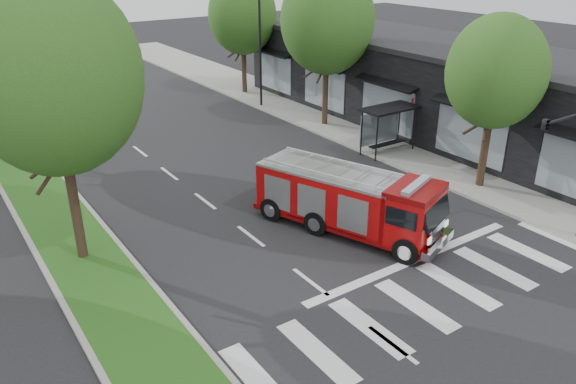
% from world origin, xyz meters
% --- Properties ---
extents(ground, '(140.00, 140.00, 0.00)m').
position_xyz_m(ground, '(0.00, 0.00, 0.00)').
color(ground, black).
rests_on(ground, ground).
extents(sidewalk_right, '(5.00, 80.00, 0.15)m').
position_xyz_m(sidewalk_right, '(12.50, 10.00, 0.07)').
color(sidewalk_right, gray).
rests_on(sidewalk_right, ground).
extents(median, '(3.00, 50.00, 0.15)m').
position_xyz_m(median, '(-6.00, 18.00, 0.08)').
color(median, gray).
rests_on(median, ground).
extents(storefront_row, '(8.00, 30.00, 5.00)m').
position_xyz_m(storefront_row, '(17.00, 10.00, 2.50)').
color(storefront_row, black).
rests_on(storefront_row, ground).
extents(bus_shelter, '(3.20, 1.60, 2.61)m').
position_xyz_m(bus_shelter, '(11.20, 8.15, 2.04)').
color(bus_shelter, black).
rests_on(bus_shelter, ground).
extents(tree_right_near, '(4.40, 4.40, 8.05)m').
position_xyz_m(tree_right_near, '(11.50, 2.00, 5.51)').
color(tree_right_near, black).
rests_on(tree_right_near, ground).
extents(tree_right_mid, '(5.60, 5.60, 9.72)m').
position_xyz_m(tree_right_mid, '(11.50, 14.00, 6.49)').
color(tree_right_mid, black).
rests_on(tree_right_mid, ground).
extents(tree_right_far, '(5.00, 5.00, 8.73)m').
position_xyz_m(tree_right_far, '(11.50, 24.00, 5.84)').
color(tree_right_far, black).
rests_on(tree_right_far, ground).
extents(tree_median_near, '(5.80, 5.80, 10.16)m').
position_xyz_m(tree_median_near, '(-6.00, 6.00, 6.81)').
color(tree_median_near, black).
rests_on(tree_median_near, ground).
extents(streetlight_right_far, '(2.11, 0.20, 8.00)m').
position_xyz_m(streetlight_right_far, '(10.35, 20.00, 4.48)').
color(streetlight_right_far, black).
rests_on(streetlight_right_far, ground).
extents(fire_engine, '(4.95, 8.23, 2.74)m').
position_xyz_m(fire_engine, '(3.52, 2.28, 1.31)').
color(fire_engine, '#610506').
rests_on(fire_engine, ground).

